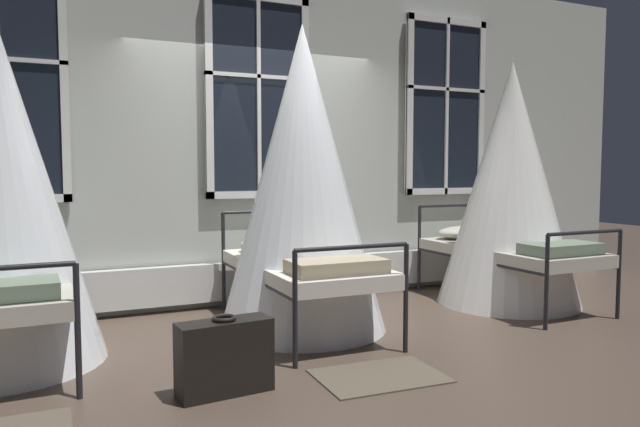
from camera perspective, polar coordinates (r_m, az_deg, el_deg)
The scene contains 7 objects.
ground at distance 5.09m, azimuth -1.74°, elevation -10.90°, with size 21.62×21.62×0.00m, color #4C3D33.
back_wall_with_windows at distance 6.03m, azimuth -6.20°, elevation 7.78°, with size 9.56×0.10×3.41m, color #B2B7AD.
window_bank at distance 5.91m, azimuth -5.79°, elevation 2.69°, with size 5.49×0.10×2.94m.
cot_second at distance 4.94m, azimuth -1.68°, elevation 2.92°, with size 1.38×1.87×2.51m.
cot_third at distance 6.19m, azimuth 17.60°, elevation 2.40°, with size 1.38×1.87×2.38m.
rug_second at distance 4.00m, azimuth 5.66°, elevation -15.11°, with size 0.80×0.56×0.01m, color brown.
suitcase_dark at distance 3.69m, azimuth -9.05°, elevation -13.29°, with size 0.58×0.26×0.47m.
Camera 1 is at (-1.92, -4.53, 1.33)m, focal length 33.68 mm.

